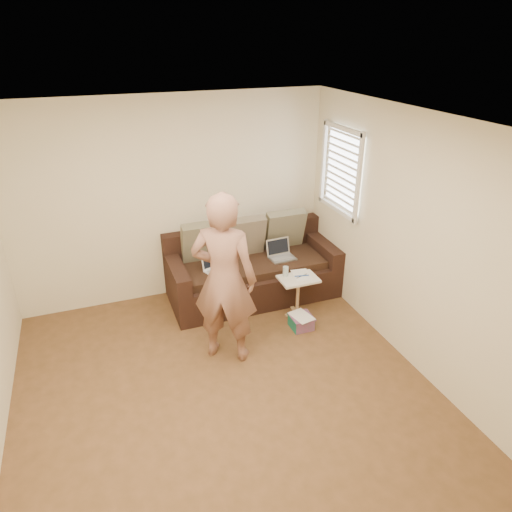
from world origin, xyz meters
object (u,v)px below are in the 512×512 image
at_px(laptop_white, 218,271).
at_px(drinking_glass, 286,271).
at_px(side_table, 298,296).
at_px(striped_box, 301,322).
at_px(laptop_silver, 282,259).
at_px(sofa, 253,267).
at_px(person, 224,279).

xyz_separation_m(laptop_white, drinking_glass, (0.75, -0.40, 0.06)).
relative_size(side_table, striped_box, 1.95).
bearing_deg(side_table, laptop_silver, 87.73).
height_order(laptop_white, striped_box, laptop_white).
relative_size(laptop_white, striped_box, 1.17).
relative_size(sofa, person, 1.17).
height_order(laptop_white, drinking_glass, drinking_glass).
relative_size(laptop_silver, drinking_glass, 2.78).
bearing_deg(sofa, laptop_white, -167.42).
bearing_deg(person, sofa, -91.20).
xyz_separation_m(side_table, drinking_glass, (-0.12, 0.11, 0.32)).
relative_size(sofa, drinking_glass, 18.33).
xyz_separation_m(sofa, person, (-0.71, -1.08, 0.52)).
height_order(laptop_silver, side_table, laptop_silver).
xyz_separation_m(laptop_silver, striped_box, (-0.11, -0.83, -0.44)).
xyz_separation_m(person, drinking_glass, (0.95, 0.57, -0.37)).
bearing_deg(side_table, drinking_glass, 137.54).
bearing_deg(laptop_white, laptop_silver, -19.67).
distance_m(laptop_silver, striped_box, 0.95).
bearing_deg(side_table, laptop_white, 149.57).
height_order(laptop_silver, laptop_white, laptop_white).
distance_m(laptop_silver, drinking_glass, 0.45).
distance_m(side_table, striped_box, 0.35).
xyz_separation_m(sofa, laptop_white, (-0.51, -0.11, 0.10)).
distance_m(laptop_silver, side_table, 0.60).
distance_m(laptop_silver, person, 1.54).
bearing_deg(laptop_white, striped_box, -67.09).
height_order(laptop_silver, drinking_glass, drinking_glass).
xyz_separation_m(drinking_glass, striped_box, (0.04, -0.41, -0.49)).
bearing_deg(drinking_glass, laptop_white, 151.94).
xyz_separation_m(sofa, side_table, (0.36, -0.62, -0.17)).
relative_size(sofa, laptop_silver, 6.58).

